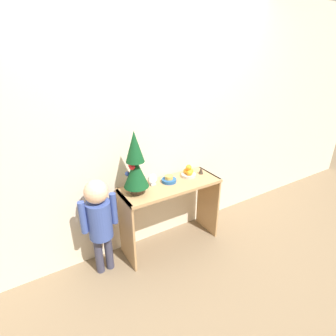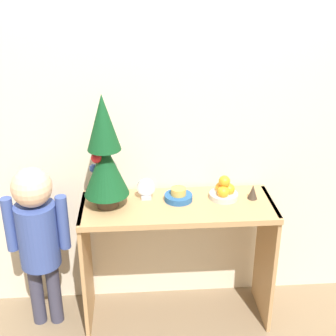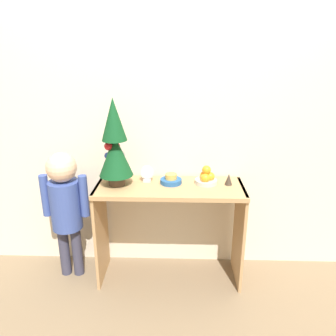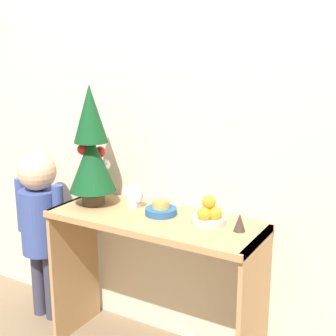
# 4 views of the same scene
# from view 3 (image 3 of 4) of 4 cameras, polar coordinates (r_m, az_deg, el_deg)

# --- Properties ---
(ground_plane) EXTENTS (12.00, 12.00, 0.00)m
(ground_plane) POSITION_cam_3_polar(r_m,az_deg,el_deg) (2.45, 0.12, -20.95)
(ground_plane) COLOR #7A664C
(back_wall) EXTENTS (7.00, 0.05, 2.50)m
(back_wall) POSITION_cam_3_polar(r_m,az_deg,el_deg) (2.33, 0.48, 11.07)
(back_wall) COLOR beige
(back_wall) RESTS_ON ground_plane
(console_table) EXTENTS (1.01, 0.39, 0.73)m
(console_table) POSITION_cam_3_polar(r_m,az_deg,el_deg) (2.31, 0.28, -7.25)
(console_table) COLOR tan
(console_table) RESTS_ON ground_plane
(mini_tree) EXTENTS (0.23, 0.23, 0.59)m
(mini_tree) POSITION_cam_3_polar(r_m,az_deg,el_deg) (2.19, -9.24, 4.08)
(mini_tree) COLOR #4C3828
(mini_tree) RESTS_ON console_table
(fruit_bowl) EXTENTS (0.15, 0.15, 0.13)m
(fruit_bowl) POSITION_cam_3_polar(r_m,az_deg,el_deg) (2.28, 6.69, -1.69)
(fruit_bowl) COLOR #B7B2A8
(fruit_bowl) RESTS_ON console_table
(singing_bowl) EXTENTS (0.15, 0.15, 0.07)m
(singing_bowl) POSITION_cam_3_polar(r_m,az_deg,el_deg) (2.27, 0.53, -2.10)
(singing_bowl) COLOR #235189
(singing_bowl) RESTS_ON console_table
(desk_clock) EXTENTS (0.10, 0.04, 0.12)m
(desk_clock) POSITION_cam_3_polar(r_m,az_deg,el_deg) (2.29, -3.69, -1.05)
(desk_clock) COLOR #B2B2B7
(desk_clock) RESTS_ON console_table
(figurine) EXTENTS (0.05, 0.05, 0.08)m
(figurine) POSITION_cam_3_polar(r_m,az_deg,el_deg) (2.28, 10.51, -1.94)
(figurine) COLOR #382D23
(figurine) RESTS_ON console_table
(child_figure) EXTENTS (0.33, 0.21, 0.96)m
(child_figure) POSITION_cam_3_polar(r_m,az_deg,el_deg) (2.42, -17.48, -5.51)
(child_figure) COLOR #38384C
(child_figure) RESTS_ON ground_plane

